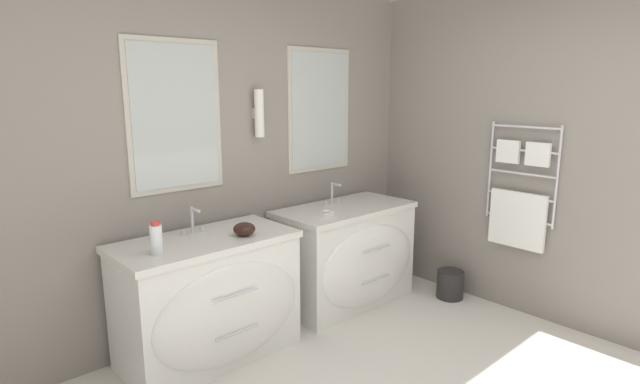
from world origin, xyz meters
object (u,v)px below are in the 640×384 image
at_px(vanity_left, 211,299).
at_px(vanity_right, 348,255).
at_px(waste_bin, 450,284).
at_px(amenity_bowl, 244,229).
at_px(toiletry_bottle, 156,239).

distance_m(vanity_left, vanity_right, 1.31).
xyz_separation_m(vanity_left, waste_bin, (2.05, -0.54, -0.30)).
height_order(vanity_right, amenity_bowl, amenity_bowl).
bearing_deg(vanity_left, vanity_right, 0.00).
relative_size(vanity_left, toiletry_bottle, 5.82).
bearing_deg(amenity_bowl, vanity_left, 158.91).
bearing_deg(vanity_left, toiletry_bottle, -170.75).
xyz_separation_m(vanity_left, toiletry_bottle, (-0.37, -0.06, 0.51)).
bearing_deg(toiletry_bottle, amenity_bowl, -2.54).
bearing_deg(amenity_bowl, toiletry_bottle, 177.46).
relative_size(vanity_right, amenity_bowl, 7.95).
height_order(vanity_left, waste_bin, vanity_left).
xyz_separation_m(vanity_left, vanity_right, (1.31, 0.00, 0.00)).
distance_m(vanity_right, waste_bin, 0.96).
bearing_deg(toiletry_bottle, vanity_left, 9.25).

